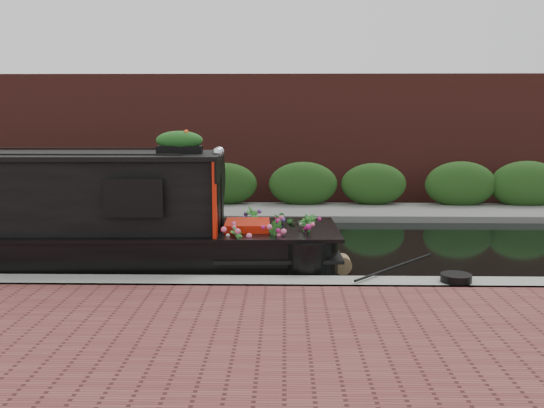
{
  "coord_description": "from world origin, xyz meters",
  "views": [
    {
      "loc": [
        1.66,
        -12.39,
        2.84
      ],
      "look_at": [
        1.42,
        -0.6,
        1.04
      ],
      "focal_mm": 40.0,
      "sensor_mm": 36.0,
      "label": 1
    }
  ],
  "objects": [
    {
      "name": "far_brick_wall",
      "position": [
        0.0,
        7.2,
        0.0
      ],
      "size": [
        40.0,
        1.0,
        8.0
      ],
      "primitive_type": "cube",
      "color": "#56221D",
      "rests_on": "ground"
    },
    {
      "name": "coiled_mooring_rope",
      "position": [
        4.31,
        -3.31,
        0.31
      ],
      "size": [
        0.47,
        0.47,
        0.12
      ],
      "primitive_type": "cylinder",
      "color": "black",
      "rests_on": "near_bank_coping"
    },
    {
      "name": "far_bank_path",
      "position": [
        0.0,
        4.2,
        0.0
      ],
      "size": [
        40.0,
        2.4,
        0.34
      ],
      "primitive_type": "cube",
      "color": "slate",
      "rests_on": "ground"
    },
    {
      "name": "ground",
      "position": [
        0.0,
        0.0,
        0.0
      ],
      "size": [
        80.0,
        80.0,
        0.0
      ],
      "primitive_type": "plane",
      "color": "black",
      "rests_on": "ground"
    },
    {
      "name": "rope_fender",
      "position": [
        2.69,
        -1.9,
        0.16
      ],
      "size": [
        0.32,
        0.34,
        0.32
      ],
      "primitive_type": "cylinder",
      "rotation": [
        1.57,
        0.0,
        0.0
      ],
      "color": "olive",
      "rests_on": "ground"
    },
    {
      "name": "near_bank_coping",
      "position": [
        0.0,
        -3.3,
        0.0
      ],
      "size": [
        40.0,
        0.6,
        0.5
      ],
      "primitive_type": "cube",
      "color": "gray",
      "rests_on": "ground"
    },
    {
      "name": "far_hedge",
      "position": [
        0.0,
        5.1,
        0.0
      ],
      "size": [
        40.0,
        1.1,
        2.8
      ],
      "primitive_type": "cube",
      "color": "#1F4316",
      "rests_on": "ground"
    }
  ]
}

